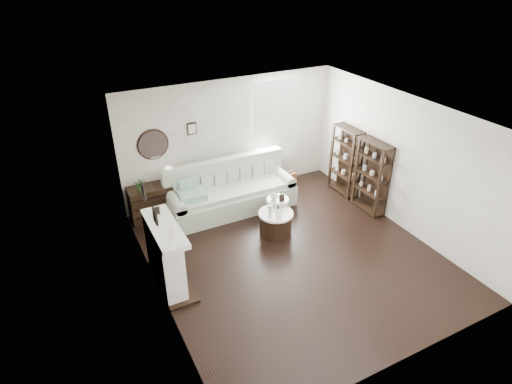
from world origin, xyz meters
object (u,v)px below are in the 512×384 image
sofa (230,194)px  dresser (157,201)px  pedestal_table (278,201)px  drum_table (276,223)px

sofa → dresser: bearing=165.9°
sofa → pedestal_table: bearing=-56.9°
sofa → pedestal_table: (0.64, -0.98, 0.16)m
sofa → drum_table: (0.41, -1.32, -0.11)m
dresser → pedestal_table: (2.17, -1.37, 0.14)m
dresser → pedestal_table: size_ratio=1.98×
sofa → drum_table: 1.38m
dresser → drum_table: size_ratio=1.61×
sofa → dresser: size_ratio=2.48×
sofa → pedestal_table: sofa is taller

